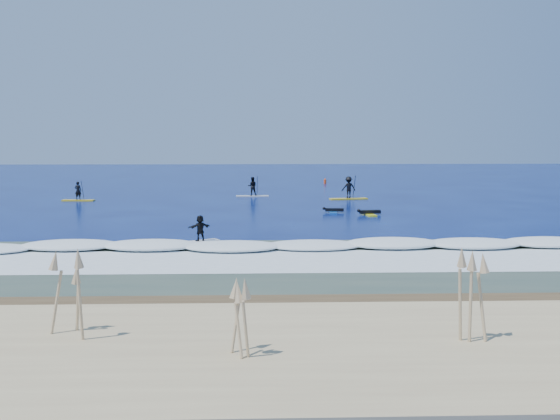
{
  "coord_description": "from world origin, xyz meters",
  "views": [
    {
      "loc": [
        -1.61,
        -40.1,
        5.56
      ],
      "look_at": [
        -0.31,
        1.03,
        0.6
      ],
      "focal_mm": 40.0,
      "sensor_mm": 36.0,
      "label": 1
    }
  ],
  "objects_px": {
    "sup_paddler_left": "(78,194)",
    "prone_paddler_far": "(333,211)",
    "wave_surfer": "(200,230)",
    "marker_buoy": "(325,181)",
    "sup_paddler_right": "(349,189)",
    "prone_paddler_near": "(369,213)",
    "sup_paddler_center": "(252,188)"
  },
  "relations": [
    {
      "from": "sup_paddler_right",
      "to": "prone_paddler_near",
      "type": "bearing_deg",
      "value": -100.15
    },
    {
      "from": "sup_paddler_left",
      "to": "sup_paddler_right",
      "type": "distance_m",
      "value": 23.12
    },
    {
      "from": "prone_paddler_near",
      "to": "marker_buoy",
      "type": "xyz_separation_m",
      "value": [
        -0.15,
        28.29,
        0.15
      ]
    },
    {
      "from": "sup_paddler_right",
      "to": "prone_paddler_far",
      "type": "bearing_deg",
      "value": -114.29
    },
    {
      "from": "prone_paddler_far",
      "to": "marker_buoy",
      "type": "xyz_separation_m",
      "value": [
        2.19,
        26.9,
        0.17
      ]
    },
    {
      "from": "sup_paddler_right",
      "to": "wave_surfer",
      "type": "height_order",
      "value": "sup_paddler_right"
    },
    {
      "from": "sup_paddler_left",
      "to": "wave_surfer",
      "type": "bearing_deg",
      "value": -56.89
    },
    {
      "from": "sup_paddler_left",
      "to": "prone_paddler_far",
      "type": "relative_size",
      "value": 1.39
    },
    {
      "from": "sup_paddler_right",
      "to": "wave_surfer",
      "type": "xyz_separation_m",
      "value": [
        -10.71,
        -22.52,
        -0.1
      ]
    },
    {
      "from": "sup_paddler_right",
      "to": "marker_buoy",
      "type": "relative_size",
      "value": 4.89
    },
    {
      "from": "sup_paddler_left",
      "to": "wave_surfer",
      "type": "distance_m",
      "value": 25.19
    },
    {
      "from": "sup_paddler_center",
      "to": "wave_surfer",
      "type": "bearing_deg",
      "value": -98.3
    },
    {
      "from": "prone_paddler_far",
      "to": "wave_surfer",
      "type": "distance_m",
      "value": 15.63
    },
    {
      "from": "wave_surfer",
      "to": "prone_paddler_far",
      "type": "bearing_deg",
      "value": 25.66
    },
    {
      "from": "sup_paddler_left",
      "to": "sup_paddler_right",
      "type": "xyz_separation_m",
      "value": [
        23.11,
        0.6,
        0.31
      ]
    },
    {
      "from": "marker_buoy",
      "to": "sup_paddler_right",
      "type": "bearing_deg",
      "value": -89.26
    },
    {
      "from": "prone_paddler_far",
      "to": "marker_buoy",
      "type": "relative_size",
      "value": 2.83
    },
    {
      "from": "sup_paddler_right",
      "to": "sup_paddler_left",
      "type": "bearing_deg",
      "value": 171.75
    },
    {
      "from": "prone_paddler_near",
      "to": "prone_paddler_far",
      "type": "relative_size",
      "value": 1.11
    },
    {
      "from": "sup_paddler_center",
      "to": "prone_paddler_near",
      "type": "bearing_deg",
      "value": -61.08
    },
    {
      "from": "prone_paddler_far",
      "to": "wave_surfer",
      "type": "bearing_deg",
      "value": 153.63
    },
    {
      "from": "prone_paddler_near",
      "to": "wave_surfer",
      "type": "height_order",
      "value": "wave_surfer"
    },
    {
      "from": "sup_paddler_left",
      "to": "marker_buoy",
      "type": "relative_size",
      "value": 3.95
    },
    {
      "from": "sup_paddler_right",
      "to": "wave_surfer",
      "type": "distance_m",
      "value": 24.93
    },
    {
      "from": "wave_surfer",
      "to": "marker_buoy",
      "type": "bearing_deg",
      "value": 43.11
    },
    {
      "from": "sup_paddler_center",
      "to": "prone_paddler_far",
      "type": "distance_m",
      "value": 13.37
    },
    {
      "from": "sup_paddler_center",
      "to": "sup_paddler_right",
      "type": "xyz_separation_m",
      "value": [
        8.39,
        -2.65,
        0.13
      ]
    },
    {
      "from": "sup_paddler_right",
      "to": "prone_paddler_far",
      "type": "relative_size",
      "value": 1.73
    },
    {
      "from": "wave_surfer",
      "to": "marker_buoy",
      "type": "relative_size",
      "value": 2.78
    },
    {
      "from": "sup_paddler_right",
      "to": "prone_paddler_near",
      "type": "xyz_separation_m",
      "value": [
        -0.08,
        -10.67,
        -0.75
      ]
    },
    {
      "from": "prone_paddler_near",
      "to": "wave_surfer",
      "type": "bearing_deg",
      "value": 130.22
    },
    {
      "from": "sup_paddler_center",
      "to": "marker_buoy",
      "type": "height_order",
      "value": "sup_paddler_center"
    }
  ]
}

